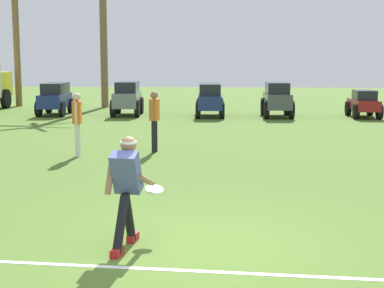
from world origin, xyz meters
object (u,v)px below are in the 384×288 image
(frisbee_thrower, at_px, (126,186))
(palm_tree_left_of_centre, at_px, (103,16))
(teammate_near_sideline, at_px, (154,116))
(parked_car_slot_e, at_px, (364,103))
(teammate_midfield, at_px, (77,118))
(parked_car_slot_d, at_px, (277,99))
(parked_car_slot_a, at_px, (55,98))
(parked_car_slot_b, at_px, (127,98))
(parked_car_slot_c, at_px, (210,99))
(palm_tree_far_left, at_px, (16,35))
(frisbee_in_flight, at_px, (154,189))

(frisbee_thrower, height_order, palm_tree_left_of_centre, palm_tree_left_of_centre)
(teammate_near_sideline, height_order, parked_car_slot_e, teammate_near_sideline)
(parked_car_slot_e, bearing_deg, frisbee_thrower, -111.83)
(teammate_midfield, xyz_separation_m, palm_tree_left_of_centre, (-2.33, 14.11, 3.38))
(teammate_midfield, distance_m, parked_car_slot_d, 11.47)
(parked_car_slot_a, height_order, parked_car_slot_b, parked_car_slot_b)
(parked_car_slot_c, xyz_separation_m, palm_tree_far_left, (-9.63, 4.47, 2.75))
(teammate_midfield, bearing_deg, frisbee_in_flight, -66.75)
(frisbee_in_flight, distance_m, parked_car_slot_a, 17.68)
(parked_car_slot_a, relative_size, parked_car_slot_e, 1.11)
(frisbee_in_flight, distance_m, palm_tree_left_of_centre, 21.28)
(frisbee_in_flight, bearing_deg, parked_car_slot_d, 79.66)
(parked_car_slot_a, bearing_deg, teammate_midfield, -70.61)
(frisbee_thrower, height_order, parked_car_slot_b, frisbee_thrower)
(parked_car_slot_c, height_order, palm_tree_left_of_centre, palm_tree_left_of_centre)
(parked_car_slot_b, height_order, parked_car_slot_c, parked_car_slot_b)
(teammate_near_sideline, xyz_separation_m, parked_car_slot_d, (3.85, 9.17, -0.20))
(parked_car_slot_c, bearing_deg, parked_car_slot_d, -0.96)
(parked_car_slot_e, bearing_deg, teammate_midfield, -132.30)
(frisbee_thrower, distance_m, palm_tree_left_of_centre, 21.70)
(parked_car_slot_b, bearing_deg, parked_car_slot_e, -1.30)
(palm_tree_far_left, bearing_deg, teammate_near_sideline, -58.13)
(parked_car_slot_a, xyz_separation_m, parked_car_slot_b, (3.08, -0.04, 0.02))
(parked_car_slot_b, height_order, parked_car_slot_d, same)
(frisbee_in_flight, height_order, teammate_near_sideline, teammate_near_sideline)
(parked_car_slot_d, bearing_deg, parked_car_slot_a, 178.16)
(parked_car_slot_d, relative_size, palm_tree_far_left, 0.41)
(parked_car_slot_a, bearing_deg, parked_car_slot_c, -2.21)
(teammate_near_sideline, xyz_separation_m, parked_car_slot_e, (7.33, 9.21, -0.38))
(frisbee_thrower, relative_size, frisbee_in_flight, 4.26)
(teammate_near_sideline, relative_size, parked_car_slot_e, 0.71)
(parked_car_slot_e, relative_size, palm_tree_left_of_centre, 0.30)
(parked_car_slot_a, bearing_deg, palm_tree_left_of_centre, 71.38)
(palm_tree_left_of_centre, bearing_deg, parked_car_slot_a, -108.62)
(frisbee_in_flight, bearing_deg, palm_tree_far_left, 114.38)
(teammate_near_sideline, height_order, parked_car_slot_c, teammate_near_sideline)
(teammate_near_sideline, distance_m, palm_tree_far_left, 16.31)
(teammate_near_sideline, distance_m, palm_tree_left_of_centre, 14.33)
(parked_car_slot_d, xyz_separation_m, parked_car_slot_e, (3.48, 0.04, -0.18))
(palm_tree_far_left, bearing_deg, parked_car_slot_a, -53.68)
(parked_car_slot_d, height_order, palm_tree_far_left, palm_tree_far_left)
(frisbee_in_flight, xyz_separation_m, parked_car_slot_e, (6.44, 16.26, -0.07))
(teammate_near_sideline, distance_m, parked_car_slot_b, 9.72)
(palm_tree_left_of_centre, bearing_deg, frisbee_thrower, -77.26)
(parked_car_slot_c, height_order, palm_tree_far_left, palm_tree_far_left)
(teammate_near_sideline, bearing_deg, parked_car_slot_d, 67.21)
(parked_car_slot_d, bearing_deg, parked_car_slot_c, 179.04)
(frisbee_thrower, distance_m, parked_car_slot_e, 18.09)
(frisbee_in_flight, xyz_separation_m, palm_tree_left_of_centre, (-5.01, 20.35, 3.69))
(palm_tree_far_left, bearing_deg, parked_car_slot_e, -15.76)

